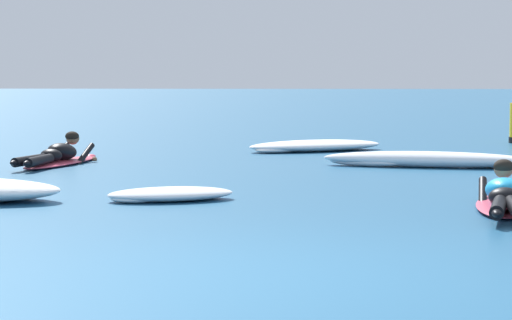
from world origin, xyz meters
name	(u,v)px	position (x,y,z in m)	size (l,w,h in m)	color
ground_plane	(287,158)	(0.00, 10.00, 0.00)	(120.00, 120.00, 0.00)	#235B84
surfer_near	(505,197)	(2.38, 3.58, 0.14)	(0.90, 2.57, 0.53)	#E54C66
surfer_far	(58,156)	(-3.49, 8.55, 0.14)	(1.01, 2.62, 0.55)	#E54C66
whitewater_front	(171,194)	(-1.22, 4.24, 0.07)	(1.56, 1.05, 0.15)	white
whitewater_mid_left	(316,146)	(0.50, 11.52, 0.09)	(2.70, 1.88, 0.20)	white
whitewater_mid_right	(428,160)	(2.15, 8.44, 0.11)	(3.22, 1.12, 0.24)	white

